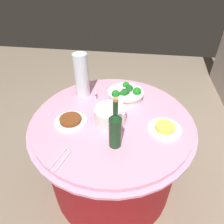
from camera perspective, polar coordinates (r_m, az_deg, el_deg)
ground_plane at (r=1.99m, az=0.00°, el=-18.23°), size 6.00×6.00×0.00m
buffet_table at (r=1.69m, az=0.00°, el=-11.15°), size 1.16×1.16×0.74m
broccoli_bowl at (r=1.60m, az=3.83°, el=5.14°), size 0.28×0.28×0.11m
plate_stack at (r=1.36m, az=-0.54°, el=-0.92°), size 0.21×0.21×0.11m
wine_bottle at (r=1.15m, az=0.90°, el=-4.70°), size 0.07×0.07×0.34m
decorative_fruit_vase at (r=1.61m, az=-8.42°, el=9.54°), size 0.11×0.11×0.34m
serving_tongs at (r=1.20m, az=-13.87°, el=-12.51°), size 0.17×0.09×0.01m
food_plate_fried_egg at (r=1.37m, az=14.42°, el=-4.37°), size 0.22×0.22×0.04m
food_plate_stir_fry at (r=1.41m, az=-11.45°, el=-2.32°), size 0.22×0.22×0.04m
label_placard_front at (r=1.61m, az=-4.56°, el=4.77°), size 0.05×0.02×0.05m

